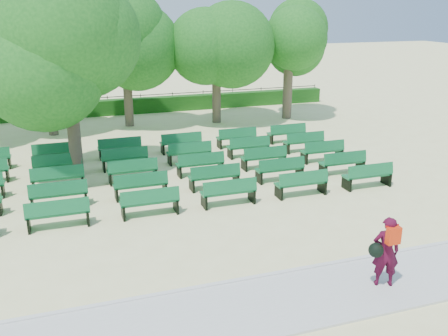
# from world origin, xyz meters

# --- Properties ---
(ground) EXTENTS (120.00, 120.00, 0.00)m
(ground) POSITION_xyz_m (0.00, 0.00, 0.00)
(ground) COLOR #EEE69D
(paving) EXTENTS (30.00, 2.20, 0.06)m
(paving) POSITION_xyz_m (0.00, -7.40, 0.03)
(paving) COLOR beige
(paving) RESTS_ON ground
(curb) EXTENTS (30.00, 0.12, 0.10)m
(curb) POSITION_xyz_m (0.00, -6.25, 0.05)
(curb) COLOR silver
(curb) RESTS_ON ground
(hedge) EXTENTS (26.00, 0.70, 0.90)m
(hedge) POSITION_xyz_m (0.00, 14.00, 0.45)
(hedge) COLOR #195014
(hedge) RESTS_ON ground
(fence) EXTENTS (26.00, 0.10, 1.02)m
(fence) POSITION_xyz_m (0.00, 14.40, 0.00)
(fence) COLOR black
(fence) RESTS_ON ground
(tree_line) EXTENTS (21.80, 6.80, 7.04)m
(tree_line) POSITION_xyz_m (0.00, 10.00, 0.00)
(tree_line) COLOR #20691E
(tree_line) RESTS_ON ground
(bench_array) EXTENTS (1.86, 0.65, 1.16)m
(bench_array) POSITION_xyz_m (-0.19, 1.70, 0.09)
(bench_array) COLOR #116333
(bench_array) RESTS_ON ground
(tree_among) EXTENTS (5.08, 5.08, 6.95)m
(tree_among) POSITION_xyz_m (-3.41, 3.24, 4.64)
(tree_among) COLOR brown
(tree_among) RESTS_ON ground
(person) EXTENTS (0.86, 0.60, 1.72)m
(person) POSITION_xyz_m (2.90, -7.50, 0.95)
(person) COLOR #3F091F
(person) RESTS_ON ground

